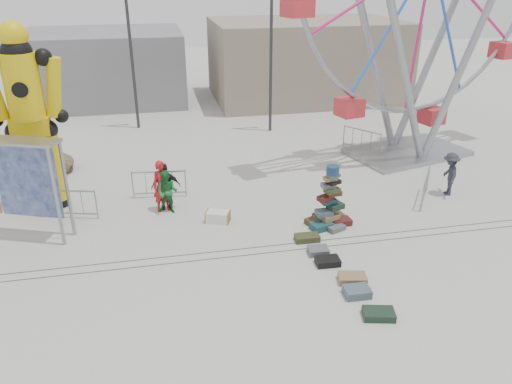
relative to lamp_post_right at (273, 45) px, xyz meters
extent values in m
plane|color=#9E9E99|center=(-3.09, -13.00, -4.48)|extent=(90.00, 90.00, 0.00)
cube|color=#47443F|center=(-3.09, -12.40, -4.48)|extent=(40.00, 0.04, 0.01)
cube|color=#47443F|center=(-3.09, -12.00, -4.48)|extent=(40.00, 0.04, 0.01)
cube|color=gray|center=(3.91, 7.00, -1.98)|extent=(12.00, 8.00, 5.00)
cube|color=gray|center=(-9.09, 9.00, -2.28)|extent=(10.00, 8.00, 4.40)
cylinder|color=#2D2D30|center=(-0.09, 0.00, -0.48)|extent=(0.16, 0.16, 8.00)
cylinder|color=#2D2D30|center=(-7.09, 2.00, -0.48)|extent=(0.16, 0.16, 8.00)
cube|color=#1A464F|center=(-0.96, -11.25, -4.37)|extent=(0.82, 0.66, 0.23)
cube|color=#4F1A15|center=(-0.18, -11.07, -4.38)|extent=(0.70, 0.52, 0.21)
cube|color=#4A3117|center=(-1.06, -10.82, -4.38)|extent=(0.74, 0.65, 0.19)
cube|color=#373F1F|center=(-0.28, -10.64, -4.38)|extent=(0.70, 0.54, 0.21)
cube|color=slate|center=(-0.51, -11.42, -4.39)|extent=(0.71, 0.60, 0.18)
cube|color=black|center=(-0.71, -10.56, -4.38)|extent=(0.63, 0.47, 0.19)
cube|color=olive|center=(-0.60, -11.03, -4.15)|extent=(0.72, 0.60, 0.19)
cube|color=#4A5D6A|center=(-0.82, -11.06, -3.97)|extent=(0.58, 0.41, 0.18)
cube|color=#1A2F21|center=(-0.41, -11.01, -3.79)|extent=(0.64, 0.54, 0.18)
cube|color=#1A464F|center=(-0.63, -10.90, -3.62)|extent=(0.59, 0.44, 0.16)
cube|color=#4F1A15|center=(-0.77, -10.98, -3.46)|extent=(0.62, 0.55, 0.16)
cube|color=#4A3117|center=(-0.48, -10.96, -3.30)|extent=(0.51, 0.37, 0.16)
cube|color=#373F1F|center=(-0.59, -11.08, -3.15)|extent=(0.58, 0.48, 0.14)
cube|color=slate|center=(-0.70, -10.99, -3.01)|extent=(0.47, 0.33, 0.14)
cube|color=black|center=(-0.53, -11.02, -2.88)|extent=(0.52, 0.44, 0.12)
cube|color=olive|center=(-0.65, -11.00, -2.75)|extent=(0.46, 0.34, 0.12)
cube|color=#4A5D6A|center=(-0.57, -11.05, -2.64)|extent=(0.48, 0.40, 0.11)
cylinder|color=navy|center=(-0.60, -11.03, -2.44)|extent=(0.43, 0.43, 0.28)
sphere|color=black|center=(-10.89, -7.55, -4.34)|extent=(0.69, 0.69, 0.69)
cylinder|color=#DCBE0C|center=(-10.89, -7.55, -3.02)|extent=(0.64, 0.64, 2.92)
sphere|color=black|center=(-10.89, -7.55, -1.56)|extent=(0.73, 0.73, 0.73)
sphere|color=black|center=(-9.89, -7.50, -4.34)|extent=(0.69, 0.69, 0.69)
cylinder|color=#DCBE0C|center=(-9.89, -7.50, -3.02)|extent=(0.64, 0.64, 2.92)
sphere|color=black|center=(-9.89, -7.50, -1.56)|extent=(0.73, 0.73, 0.73)
cube|color=#DCBE0C|center=(-10.39, -7.53, -1.37)|extent=(1.31, 0.78, 0.64)
cylinder|color=#DCBE0C|center=(-10.39, -7.53, 0.00)|extent=(1.19, 1.19, 2.19)
sphere|color=black|center=(-10.39, -7.53, 1.09)|extent=(1.01, 1.01, 1.01)
sphere|color=#DCBE0C|center=(-10.39, -7.53, 1.64)|extent=(0.91, 0.91, 0.91)
sphere|color=black|center=(-9.62, -7.49, 0.91)|extent=(0.58, 0.58, 0.58)
cylinder|color=#DCBE0C|center=(-9.43, -7.48, -0.09)|extent=(0.77, 0.51, 2.06)
sphere|color=black|center=(-9.34, -7.48, -1.10)|extent=(0.48, 0.48, 0.48)
cube|color=gray|center=(5.40, -4.99, -4.37)|extent=(6.00, 4.48, 0.21)
cylinder|color=gray|center=(3.99, -6.36, -0.20)|extent=(3.68, 1.27, 8.69)
cylinder|color=gray|center=(7.30, -5.48, -0.20)|extent=(3.68, 1.27, 8.69)
cylinder|color=gray|center=(3.49, -4.50, -0.20)|extent=(3.68, 1.27, 8.69)
cylinder|color=gray|center=(6.80, -3.62, -0.20)|extent=(3.68, 1.27, 8.69)
cube|color=red|center=(5.40, -4.99, -2.88)|extent=(1.18, 1.18, 0.75)
cylinder|color=gray|center=(-9.22, -10.26, -2.83)|extent=(0.11, 0.11, 3.30)
cube|color=navy|center=(-10.24, -9.87, -2.50)|extent=(1.97, 0.78, 2.42)
cube|color=silver|center=(-4.31, -10.00, -4.29)|extent=(0.93, 0.74, 0.38)
cube|color=#373F1F|center=(-1.66, -11.90, -4.38)|extent=(0.80, 0.47, 0.20)
cube|color=slate|center=(-1.56, -12.75, -4.38)|extent=(0.66, 0.53, 0.20)
cube|color=black|center=(-1.48, -13.40, -4.38)|extent=(0.72, 0.51, 0.21)
cube|color=olive|center=(-1.10, -14.40, -4.37)|extent=(0.87, 0.66, 0.22)
cube|color=#4A5D6A|center=(-1.22, -15.03, -4.36)|extent=(0.71, 0.54, 0.24)
cube|color=#1A2F21|center=(-1.04, -16.01, -4.38)|extent=(0.89, 0.67, 0.20)
imported|color=#AE181B|center=(-6.11, -8.69, -3.53)|extent=(0.78, 0.60, 1.90)
imported|color=#1B6E30|center=(-5.96, -8.90, -3.68)|extent=(0.94, 0.84, 1.60)
imported|color=black|center=(-5.99, -8.62, -3.59)|extent=(1.05, 0.46, 1.78)
imported|color=#242530|center=(4.74, -9.53, -3.63)|extent=(0.94, 1.24, 1.70)
imported|color=tan|center=(-11.67, -4.09, -3.95)|extent=(4.13, 2.65, 1.06)
camera|label=1|loc=(-6.16, -25.38, 3.62)|focal=35.00mm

